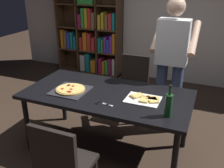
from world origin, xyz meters
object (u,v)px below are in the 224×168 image
at_px(person_serving_pizza, 171,60).
at_px(kitchen_scissors, 102,103).
at_px(chair_far_side, 133,82).
at_px(pepperoni_pizza_on_tray, 70,90).
at_px(dining_table, 107,98).
at_px(wine_bottle, 169,105).
at_px(chair_near_camera, 62,162).
at_px(bookshelf, 92,33).

relative_size(person_serving_pizza, kitchen_scissors, 8.88).
relative_size(chair_far_side, pepperoni_pizza_on_tray, 2.29).
height_order(pepperoni_pizza_on_tray, kitchen_scissors, pepperoni_pizza_on_tray).
xyz_separation_m(chair_far_side, person_serving_pizza, (0.57, -0.22, 0.49)).
distance_m(dining_table, kitchen_scissors, 0.28).
bearing_deg(person_serving_pizza, wine_bottle, -80.46).
bearing_deg(chair_near_camera, bookshelf, 112.67).
bearing_deg(dining_table, wine_bottle, -19.16).
relative_size(chair_near_camera, kitchen_scissors, 4.57).
height_order(chair_far_side, person_serving_pizza, person_serving_pizza).
bearing_deg(dining_table, pepperoni_pizza_on_tray, -164.96).
xyz_separation_m(chair_near_camera, chair_far_side, (0.00, 1.91, 0.00)).
height_order(chair_far_side, pepperoni_pizza_on_tray, chair_far_side).
height_order(dining_table, kitchen_scissors, kitchen_scissors).
bearing_deg(person_serving_pizza, chair_near_camera, -108.59).
distance_m(bookshelf, pepperoni_pizza_on_tray, 2.68).
bearing_deg(wine_bottle, dining_table, 160.84).
distance_m(chair_far_side, wine_bottle, 1.46).
distance_m(bookshelf, wine_bottle, 3.38).
bearing_deg(chair_far_side, person_serving_pizza, -21.22).
bearing_deg(pepperoni_pizza_on_tray, chair_near_camera, -64.21).
height_order(dining_table, chair_near_camera, chair_near_camera).
xyz_separation_m(dining_table, pepperoni_pizza_on_tray, (-0.41, -0.11, 0.08)).
relative_size(chair_far_side, kitchen_scissors, 4.57).
relative_size(chair_near_camera, wine_bottle, 2.85).
bearing_deg(wine_bottle, chair_far_side, 121.26).
height_order(dining_table, pepperoni_pizza_on_tray, pepperoni_pizza_on_tray).
bearing_deg(bookshelf, person_serving_pizza, -40.01).
bearing_deg(person_serving_pizza, chair_far_side, 158.78).
height_order(person_serving_pizza, pepperoni_pizza_on_tray, person_serving_pizza).
bearing_deg(wine_bottle, pepperoni_pizza_on_tray, 172.74).
bearing_deg(person_serving_pizza, pepperoni_pizza_on_tray, -139.16).
xyz_separation_m(chair_far_side, kitchen_scissors, (0.06, -1.21, 0.24)).
relative_size(bookshelf, person_serving_pizza, 1.11).
bearing_deg(dining_table, chair_near_camera, -90.00).
bearing_deg(wine_bottle, chair_near_camera, -136.40).
relative_size(dining_table, chair_far_side, 2.08).
relative_size(chair_far_side, bookshelf, 0.46).
bearing_deg(wine_bottle, bookshelf, 128.91).
xyz_separation_m(wine_bottle, kitchen_scissors, (-0.68, -0.01, -0.11)).
xyz_separation_m(chair_near_camera, pepperoni_pizza_on_tray, (-0.41, 0.84, 0.25)).
xyz_separation_m(bookshelf, pepperoni_pizza_on_tray, (0.98, -2.49, -0.11)).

